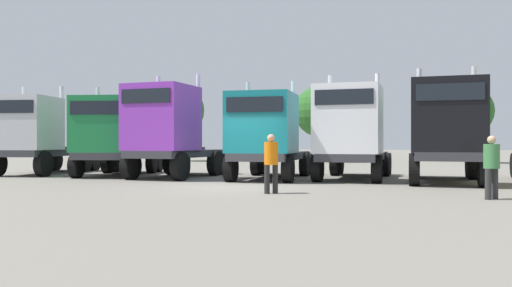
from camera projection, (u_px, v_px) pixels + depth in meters
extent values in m
plane|color=slate|center=(232.00, 187.00, 17.51)|extent=(200.00, 200.00, 0.00)
cube|color=#333338|center=(49.00, 152.00, 25.29)|extent=(3.00, 6.45, 0.30)
cube|color=#B7BABF|center=(26.00, 123.00, 23.40)|extent=(2.70, 2.70, 2.38)
cube|color=black|center=(10.00, 107.00, 22.19)|extent=(2.09, 0.32, 0.55)
cylinder|color=silver|center=(62.00, 118.00, 24.62)|extent=(0.20, 0.20, 2.98)
cylinder|color=silver|center=(24.00, 118.00, 24.87)|extent=(0.20, 0.20, 2.98)
cylinder|color=#333338|center=(63.00, 148.00, 26.65)|extent=(1.24, 1.24, 0.12)
cylinder|color=black|center=(43.00, 164.00, 22.76)|extent=(0.49, 1.15, 1.11)
cylinder|color=black|center=(85.00, 161.00, 26.64)|extent=(0.49, 1.15, 1.11)
cylinder|color=black|center=(44.00, 161.00, 26.93)|extent=(0.49, 1.15, 1.11)
cylinder|color=black|center=(94.00, 160.00, 27.73)|extent=(0.49, 1.15, 1.11)
cylinder|color=black|center=(55.00, 160.00, 28.02)|extent=(0.49, 1.15, 1.11)
cube|color=#333338|center=(120.00, 155.00, 24.07)|extent=(3.27, 6.25, 0.30)
cube|color=#197238|center=(107.00, 125.00, 22.38)|extent=(2.84, 2.97, 2.34)
cube|color=black|center=(95.00, 108.00, 21.08)|extent=(2.07, 0.43, 0.55)
cylinder|color=silver|center=(139.00, 119.00, 23.74)|extent=(0.21, 0.21, 2.94)
cylinder|color=silver|center=(98.00, 119.00, 23.88)|extent=(0.21, 0.21, 2.94)
cylinder|color=#333338|center=(129.00, 150.00, 25.37)|extent=(1.29, 1.29, 0.12)
cylinder|color=black|center=(128.00, 166.00, 21.72)|extent=(0.54, 1.07, 1.02)
cylinder|color=black|center=(76.00, 166.00, 21.89)|extent=(0.54, 1.07, 1.02)
cylinder|color=black|center=(152.00, 163.00, 25.35)|extent=(0.54, 1.07, 1.02)
cylinder|color=black|center=(107.00, 163.00, 25.52)|extent=(0.54, 1.07, 1.02)
cylinder|color=black|center=(158.00, 162.00, 26.45)|extent=(0.54, 1.07, 1.02)
cylinder|color=black|center=(115.00, 162.00, 26.61)|extent=(0.54, 1.07, 1.02)
cube|color=#333338|center=(180.00, 153.00, 22.68)|extent=(2.57, 5.85, 0.30)
cube|color=purple|center=(162.00, 118.00, 21.16)|extent=(2.56, 2.66, 2.62)
cube|color=black|center=(145.00, 96.00, 19.96)|extent=(2.10, 0.18, 0.55)
cylinder|color=silver|center=(198.00, 112.00, 22.19)|extent=(0.19, 0.19, 3.22)
cylinder|color=silver|center=(158.00, 113.00, 22.80)|extent=(0.19, 0.19, 3.22)
cylinder|color=#333338|center=(193.00, 148.00, 23.87)|extent=(1.17, 1.17, 0.12)
cylinder|color=black|center=(180.00, 166.00, 20.29)|extent=(0.42, 1.13, 1.11)
cylinder|color=black|center=(131.00, 166.00, 21.00)|extent=(0.42, 1.13, 1.11)
cylinder|color=black|center=(215.00, 163.00, 23.52)|extent=(0.42, 1.13, 1.11)
cylinder|color=black|center=(171.00, 163.00, 24.23)|extent=(0.42, 1.13, 1.11)
cylinder|color=black|center=(224.00, 162.00, 24.56)|extent=(0.42, 1.13, 1.11)
cylinder|color=black|center=(182.00, 162.00, 25.27)|extent=(0.42, 1.13, 1.11)
cube|color=#333338|center=(273.00, 156.00, 21.93)|extent=(2.33, 6.38, 0.30)
cube|color=#14727A|center=(262.00, 123.00, 20.10)|extent=(2.45, 2.61, 2.30)
cube|color=black|center=(254.00, 104.00, 18.84)|extent=(2.10, 0.08, 0.55)
cylinder|color=silver|center=(293.00, 117.00, 21.26)|extent=(0.18, 0.18, 2.90)
cylinder|color=silver|center=(248.00, 117.00, 21.72)|extent=(0.18, 0.18, 2.90)
cylinder|color=#333338|center=(279.00, 150.00, 23.29)|extent=(1.12, 1.12, 0.12)
cylinder|color=black|center=(288.00, 169.00, 19.27)|extent=(0.37, 1.04, 1.03)
cylinder|color=black|center=(231.00, 168.00, 19.80)|extent=(0.37, 1.04, 1.03)
cylinder|color=black|center=(304.00, 164.00, 23.19)|extent=(0.37, 1.04, 1.03)
cylinder|color=black|center=(256.00, 164.00, 23.72)|extent=(0.37, 1.04, 1.03)
cylinder|color=black|center=(308.00, 163.00, 24.26)|extent=(0.37, 1.04, 1.03)
cylinder|color=black|center=(262.00, 163.00, 24.79)|extent=(0.37, 1.04, 1.03)
cube|color=#333338|center=(355.00, 156.00, 21.73)|extent=(2.52, 6.42, 0.30)
cube|color=white|center=(349.00, 120.00, 19.89)|extent=(2.52, 2.57, 2.57)
cube|color=black|center=(344.00, 97.00, 18.71)|extent=(2.10, 0.15, 0.55)
cylinder|color=silver|center=(377.00, 113.00, 20.91)|extent=(0.19, 0.19, 3.17)
cylinder|color=silver|center=(330.00, 114.00, 21.49)|extent=(0.19, 0.19, 3.17)
cylinder|color=#333338|center=(359.00, 151.00, 23.05)|extent=(1.15, 1.15, 0.12)
cylinder|color=black|center=(377.00, 169.00, 19.05)|extent=(0.40, 1.04, 1.02)
cylinder|color=black|center=(317.00, 168.00, 19.73)|extent=(0.40, 1.04, 1.02)
cylinder|color=black|center=(385.00, 165.00, 22.87)|extent=(0.40, 1.04, 1.02)
cylinder|color=black|center=(335.00, 164.00, 23.55)|extent=(0.40, 1.04, 1.02)
cylinder|color=black|center=(387.00, 164.00, 23.92)|extent=(0.40, 1.04, 1.02)
cylinder|color=black|center=(339.00, 163.00, 24.60)|extent=(0.40, 1.04, 1.02)
cube|color=#333338|center=(445.00, 155.00, 19.89)|extent=(2.46, 6.37, 0.30)
cube|color=black|center=(448.00, 116.00, 18.00)|extent=(2.49, 2.42, 2.48)
cube|color=black|center=(450.00, 92.00, 16.88)|extent=(2.10, 0.13, 0.55)
cylinder|color=silver|center=(474.00, 109.00, 18.97)|extent=(0.19, 0.19, 3.08)
cylinder|color=silver|center=(419.00, 110.00, 19.54)|extent=(0.19, 0.19, 3.08)
cylinder|color=#333338|center=(444.00, 149.00, 21.21)|extent=(1.14, 1.14, 0.12)
cylinder|color=black|center=(484.00, 171.00, 17.24)|extent=(0.40, 1.13, 1.11)
cylinder|color=black|center=(414.00, 170.00, 17.90)|extent=(0.40, 1.13, 1.11)
cylinder|color=black|center=(473.00, 166.00, 21.03)|extent=(0.40, 1.13, 1.11)
cylinder|color=black|center=(415.00, 165.00, 21.69)|extent=(0.40, 1.13, 1.11)
cylinder|color=black|center=(470.00, 165.00, 22.08)|extent=(0.40, 1.13, 1.11)
cylinder|color=black|center=(416.00, 164.00, 22.74)|extent=(0.40, 1.13, 1.11)
cylinder|color=#252525|center=(275.00, 179.00, 15.27)|extent=(0.23, 0.23, 0.84)
cylinder|color=#252525|center=(267.00, 179.00, 15.13)|extent=(0.23, 0.23, 0.84)
cylinder|color=orange|center=(271.00, 153.00, 15.20)|extent=(0.57, 0.57, 0.66)
sphere|color=tan|center=(271.00, 138.00, 15.20)|extent=(0.23, 0.23, 0.23)
cylinder|color=#2C2C2C|center=(495.00, 184.00, 13.69)|extent=(0.23, 0.23, 0.80)
cylinder|color=#2C2C2C|center=(488.00, 184.00, 13.55)|extent=(0.23, 0.23, 0.80)
cylinder|color=#3A7941|center=(492.00, 156.00, 13.61)|extent=(0.57, 0.57, 0.64)
sphere|color=tan|center=(492.00, 140.00, 13.61)|extent=(0.22, 0.22, 0.22)
cylinder|color=#4C3823|center=(179.00, 146.00, 42.45)|extent=(0.36, 0.36, 2.47)
sphere|color=#286023|center=(179.00, 110.00, 42.45)|extent=(4.09, 4.09, 4.09)
cylinder|color=#4C3823|center=(320.00, 147.00, 40.21)|extent=(0.36, 0.36, 2.34)
sphere|color=#286023|center=(320.00, 111.00, 40.21)|extent=(3.92, 3.92, 3.92)
cylinder|color=#4C3823|center=(468.00, 147.00, 38.36)|extent=(0.36, 0.36, 2.35)
sphere|color=#286023|center=(468.00, 111.00, 38.36)|extent=(3.65, 3.65, 3.65)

